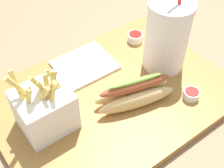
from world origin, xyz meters
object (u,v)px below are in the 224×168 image
Objects in this scene: hot_dog_1 at (135,93)px; ketchup_cup_1 at (191,94)px; ketchup_cup_2 at (135,37)px; fries_basket at (45,109)px; soda_cup at (167,36)px; napkin_stack at (86,64)px.

ketchup_cup_1 is (0.10, -0.06, -0.02)m from hot_dog_1.
ketchup_cup_2 is at bearing 50.09° from hot_dog_1.
fries_basket is 0.30m from ketchup_cup_1.
fries_basket is (-0.30, 0.00, -0.04)m from soda_cup.
hot_dog_1 is at bearing -158.26° from soda_cup.
soda_cup is 6.92× the size of ketchup_cup_2.
ketchup_cup_1 is 0.26× the size of napkin_stack.
hot_dog_1 is 5.07× the size of ketchup_cup_1.
napkin_stack is (0.15, 0.10, -0.04)m from fries_basket.
hot_dog_1 is 0.16m from napkin_stack.
ketchup_cup_2 is (0.03, 0.22, 0.00)m from ketchup_cup_1.
ketchup_cup_2 is at bearing 83.19° from ketchup_cup_1.
fries_basket is 4.58× the size of ketchup_cup_1.
soda_cup is 2.00× the size of napkin_stack.
ketchup_cup_1 reaches higher than napkin_stack.
soda_cup is at bearing 21.74° from hot_dog_1.
hot_dog_1 reaches higher than napkin_stack.
fries_basket is 0.18m from hot_dog_1.
soda_cup is at bearing -34.72° from napkin_stack.
soda_cup is 0.13m from ketchup_cup_1.
hot_dog_1 reaches higher than ketchup_cup_1.
fries_basket is at bearing -147.39° from napkin_stack.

